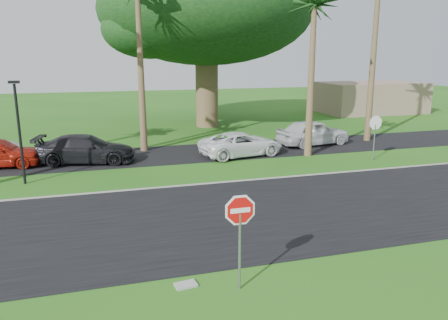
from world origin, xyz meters
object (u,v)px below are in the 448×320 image
stop_sign_near (240,223)px  stop_sign_far (375,129)px  car_pickup (313,133)px  car_minivan (241,144)px  car_dark (86,149)px

stop_sign_near → stop_sign_far: same height
car_pickup → stop_sign_far: bearing=-173.7°
car_pickup → stop_sign_near: bearing=137.4°
car_minivan → car_pickup: (5.42, 1.59, 0.14)m
car_dark → car_minivan: size_ratio=1.06×
stop_sign_near → stop_sign_far: (11.50, 11.00, 0.00)m
car_pickup → car_dark: bearing=83.9°
stop_sign_near → car_pickup: 18.68m
car_minivan → car_pickup: 5.65m
stop_sign_far → car_pickup: bearing=-74.2°
stop_sign_near → stop_sign_far: size_ratio=1.00×
stop_sign_near → car_dark: size_ratio=0.50×
stop_sign_near → stop_sign_far: bearing=43.7°
car_dark → car_minivan: car_dark is taller
stop_sign_far → car_dark: (-15.34, 3.79, -1.02)m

